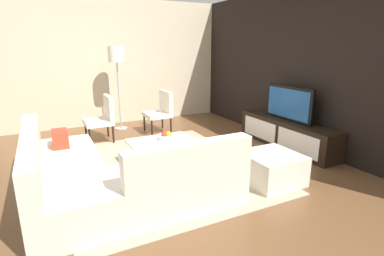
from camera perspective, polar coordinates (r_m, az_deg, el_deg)
The scene contains 13 objects.
ground_plane at distance 4.47m, azimuth -5.73°, elevation -8.12°, with size 14.00×14.00×0.00m, color brown.
feature_wall_back at distance 5.66m, azimuth 20.74°, elevation 10.62°, with size 6.40×0.12×2.80m, color black.
side_wall_left at distance 7.23m, azimuth -13.94°, elevation 12.00°, with size 0.12×5.20×2.80m, color beige.
area_rug at distance 4.55m, azimuth -6.19°, elevation -7.60°, with size 3.24×2.73×0.01m, color tan.
media_console at distance 5.64m, azimuth 17.53°, elevation -1.04°, with size 2.07×0.45×0.50m.
television at distance 5.51m, azimuth 18.00°, elevation 4.49°, with size 1.07×0.06×0.61m.
sectional_couch at distance 3.70m, azimuth -16.13°, elevation -8.98°, with size 2.30×2.27×0.83m.
coffee_table at distance 4.51m, azimuth -5.07°, elevation -5.10°, with size 0.97×0.98×0.38m.
accent_chair_near at distance 5.93m, azimuth -16.64°, elevation 2.25°, with size 0.57×0.50×0.87m.
floor_lamp at distance 6.57m, azimuth -14.23°, elevation 12.67°, with size 0.34×0.34×1.77m.
ottoman at distance 4.16m, azimuth 14.88°, elevation -7.42°, with size 0.70×0.70×0.40m, color silver.
fruit_bowl at distance 4.63m, azimuth -4.84°, elevation -1.51°, with size 0.28×0.28×0.14m.
accent_chair_far at distance 6.34m, azimuth -5.92°, elevation 3.65°, with size 0.57×0.50×0.87m.
Camera 1 is at (3.84, -1.44, 1.78)m, focal length 27.90 mm.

